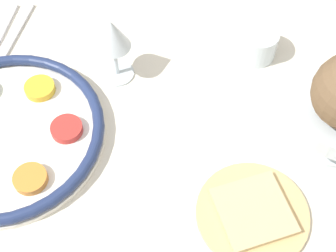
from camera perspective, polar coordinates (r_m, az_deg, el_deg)
The scene contains 7 objects.
dining_table at distance 1.14m, azimuth -4.70°, elevation -12.65°, with size 1.43×0.90×0.73m.
seder_plate at distance 0.86m, azimuth -19.33°, elevation -0.81°, with size 0.35×0.35×0.03m.
wine_glass at distance 0.84m, azimuth -6.78°, elevation 10.69°, with size 0.06×0.06×0.14m.
bread_plate at distance 0.76m, azimuth 10.29°, elevation -10.35°, with size 0.18×0.18×0.02m.
cup_near at distance 0.94m, azimuth 10.85°, elevation 9.78°, with size 0.08×0.08×0.06m.
fork_left at distance 1.04m, azimuth -19.73°, elevation 10.77°, with size 0.06×0.16×0.01m.
fork_right at distance 1.03m, azimuth -18.11°, elevation 10.96°, with size 0.07×0.16×0.01m.
Camera 1 is at (0.06, -0.41, 1.43)m, focal length 50.00 mm.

